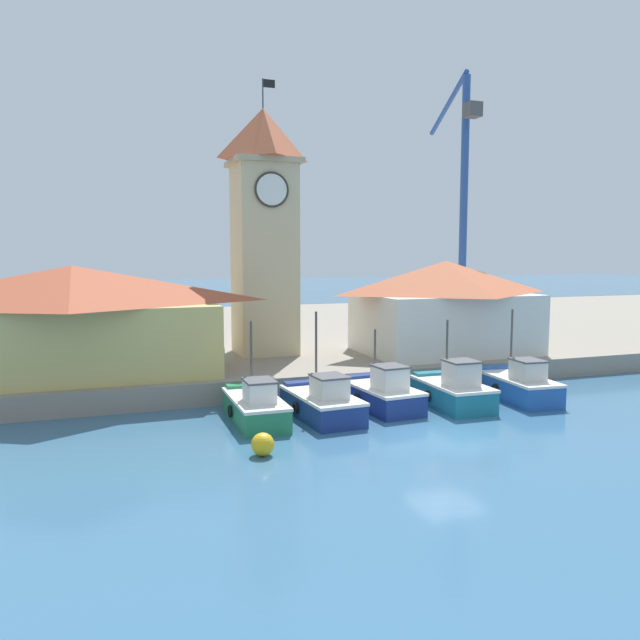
% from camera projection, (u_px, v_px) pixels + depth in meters
% --- Properties ---
extents(ground_plane, '(300.00, 300.00, 0.00)m').
position_uv_depth(ground_plane, '(446.00, 439.00, 23.01)').
color(ground_plane, '#386689').
extents(quay_wharf, '(120.00, 40.00, 1.08)m').
position_uv_depth(quay_wharf, '(261.00, 334.00, 49.02)').
color(quay_wharf, gray).
rests_on(quay_wharf, ground).
extents(fishing_boat_far_left, '(2.01, 4.73, 4.07)m').
position_uv_depth(fishing_boat_far_left, '(255.00, 406.00, 25.31)').
color(fishing_boat_far_left, '#237A4C').
rests_on(fishing_boat_far_left, ground).
extents(fishing_boat_left_outer, '(2.39, 4.82, 4.40)m').
position_uv_depth(fishing_boat_left_outer, '(322.00, 402.00, 25.96)').
color(fishing_boat_left_outer, navy).
rests_on(fishing_boat_left_outer, ground).
extents(fishing_boat_left_inner, '(2.43, 4.63, 3.47)m').
position_uv_depth(fishing_boat_left_inner, '(381.00, 393.00, 27.49)').
color(fishing_boat_left_inner, navy).
rests_on(fishing_boat_left_inner, ground).
extents(fishing_boat_mid_left, '(2.30, 4.37, 3.85)m').
position_uv_depth(fishing_boat_mid_left, '(453.00, 390.00, 27.85)').
color(fishing_boat_mid_left, '#196B7F').
rests_on(fishing_boat_mid_left, ground).
extents(fishing_boat_center, '(2.30, 4.89, 4.21)m').
position_uv_depth(fishing_boat_center, '(518.00, 385.00, 29.20)').
color(fishing_boat_center, '#2356A8').
rests_on(fishing_boat_center, ground).
extents(clock_tower, '(3.77, 3.77, 15.44)m').
position_uv_depth(clock_tower, '(264.00, 226.00, 35.42)').
color(clock_tower, beige).
rests_on(clock_tower, quay_wharf).
extents(warehouse_left, '(13.35, 7.11, 5.20)m').
position_uv_depth(warehouse_left, '(74.00, 320.00, 29.31)').
color(warehouse_left, tan).
rests_on(warehouse_left, quay_wharf).
extents(warehouse_right, '(9.90, 7.00, 5.34)m').
position_uv_depth(warehouse_right, '(445.00, 306.00, 36.30)').
color(warehouse_right, silver).
rests_on(warehouse_right, quay_wharf).
extents(port_crane_near, '(2.83, 9.57, 18.73)m').
position_uv_depth(port_crane_near, '(462.00, 232.00, 45.35)').
color(port_crane_near, navy).
rests_on(port_crane_near, quay_wharf).
extents(mooring_buoy, '(0.79, 0.79, 0.79)m').
position_uv_depth(mooring_buoy, '(263.00, 444.00, 21.08)').
color(mooring_buoy, gold).
rests_on(mooring_buoy, ground).
extents(dock_worker_near_tower, '(0.34, 0.22, 1.62)m').
position_uv_depth(dock_worker_near_tower, '(221.00, 360.00, 28.92)').
color(dock_worker_near_tower, '#33333D').
rests_on(dock_worker_near_tower, quay_wharf).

